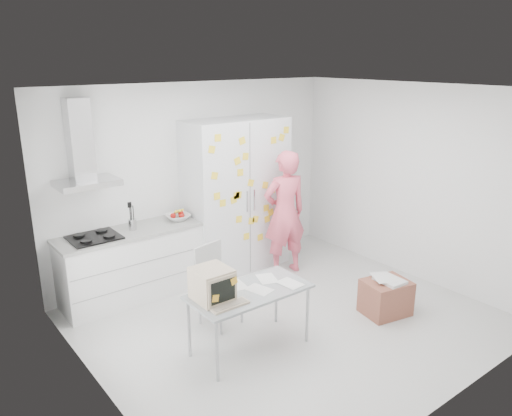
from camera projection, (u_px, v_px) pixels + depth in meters
floor at (289, 320)px, 5.98m from camera, size 4.50×4.00×0.02m
walls at (252, 199)px, 6.12m from camera, size 4.52×4.01×2.70m
ceiling at (294, 89)px, 5.18m from camera, size 4.50×4.00×0.02m
counter_run at (132, 263)px, 6.41m from camera, size 1.84×0.63×1.28m
range_hood at (81, 152)px, 5.81m from camera, size 0.70×0.48×1.01m
tall_cabinet at (236, 196)px, 7.18m from camera, size 1.50×0.68×2.20m
person at (285, 213)px, 7.06m from camera, size 0.73×0.56×1.80m
desk at (227, 289)px, 5.04m from camera, size 1.29×0.66×1.02m
chair at (215, 280)px, 5.79m from camera, size 0.50×0.50×0.95m
cardboard_box at (386, 297)px, 6.06m from camera, size 0.61×0.53×0.47m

